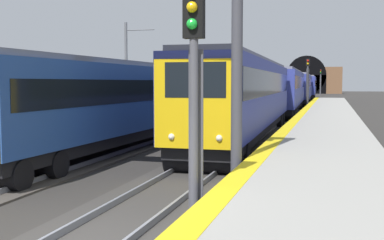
# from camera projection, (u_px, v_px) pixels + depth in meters

# --- Properties ---
(platform_right_edge_strip) EXTENTS (112.00, 0.50, 0.01)m
(platform_right_edge_strip) POSITION_uv_depth(u_px,v_px,m) (212.00, 203.00, 7.74)
(platform_right_edge_strip) COLOR yellow
(platform_right_edge_strip) RESTS_ON platform_right
(train_main_approaching) EXTENTS (85.04, 3.19, 4.14)m
(train_main_approaching) POSITION_uv_depth(u_px,v_px,m) (294.00, 87.00, 55.01)
(train_main_approaching) COLOR navy
(train_main_approaching) RESTS_ON ground_plane
(train_adjacent_platform) EXTENTS (57.65, 3.23, 3.87)m
(train_adjacent_platform) POSITION_uv_depth(u_px,v_px,m) (219.00, 92.00, 39.73)
(train_adjacent_platform) COLOR #264C99
(train_adjacent_platform) RESTS_ON ground_plane
(railway_signal_near) EXTENTS (0.39, 0.38, 4.83)m
(railway_signal_near) POSITION_uv_depth(u_px,v_px,m) (194.00, 84.00, 8.87)
(railway_signal_near) COLOR #4C4C54
(railway_signal_near) RESTS_ON ground_plane
(railway_signal_mid) EXTENTS (0.39, 0.38, 5.40)m
(railway_signal_mid) POSITION_uv_depth(u_px,v_px,m) (308.00, 81.00, 49.64)
(railway_signal_mid) COLOR #38383D
(railway_signal_mid) RESTS_ON ground_plane
(railway_signal_far) EXTENTS (0.39, 0.38, 5.84)m
(railway_signal_far) POSITION_uv_depth(u_px,v_px,m) (321.00, 80.00, 104.88)
(railway_signal_far) COLOR #4C4C54
(railway_signal_far) RESTS_ON ground_plane
(tunnel_portal) EXTENTS (2.69, 18.20, 10.19)m
(tunnel_portal) POSITION_uv_depth(u_px,v_px,m) (306.00, 80.00, 127.70)
(tunnel_portal) COLOR brown
(tunnel_portal) RESTS_ON ground_plane
(catenary_mast_near) EXTENTS (0.22, 2.41, 7.50)m
(catenary_mast_near) POSITION_uv_depth(u_px,v_px,m) (127.00, 71.00, 36.50)
(catenary_mast_near) COLOR #595B60
(catenary_mast_near) RESTS_ON ground_plane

